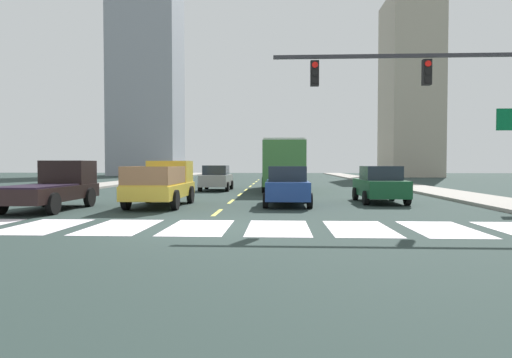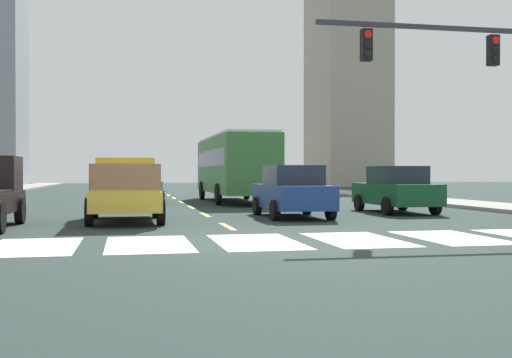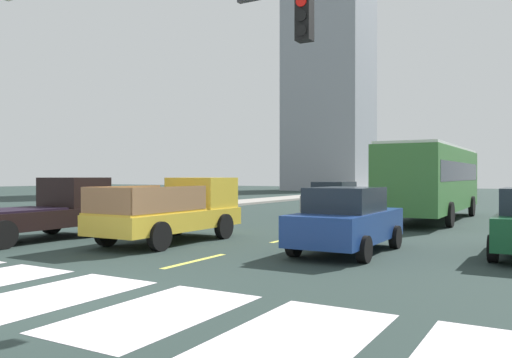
% 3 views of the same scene
% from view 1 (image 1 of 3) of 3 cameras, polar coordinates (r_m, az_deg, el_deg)
% --- Properties ---
extents(ground_plane, '(160.00, 160.00, 0.00)m').
position_cam_1_polar(ground_plane, '(13.12, -7.25, -6.07)').
color(ground_plane, '#24332F').
extents(sidewalk_right, '(3.03, 110.00, 0.15)m').
position_cam_1_polar(sidewalk_right, '(32.41, 20.76, -1.30)').
color(sidewalk_right, gray).
rests_on(sidewalk_right, ground).
extents(sidewalk_left, '(3.03, 110.00, 0.15)m').
position_cam_1_polar(sidewalk_left, '(34.09, -22.42, -1.17)').
color(sidewalk_left, gray).
rests_on(sidewalk_left, ground).
extents(crosswalk_stripe_2, '(1.74, 3.29, 0.01)m').
position_cam_1_polar(crosswalk_stripe_2, '(14.61, -25.20, -5.40)').
color(crosswalk_stripe_2, silver).
rests_on(crosswalk_stripe_2, ground).
extents(crosswalk_stripe_3, '(1.74, 3.29, 0.01)m').
position_cam_1_polar(crosswalk_stripe_3, '(13.70, -16.72, -5.78)').
color(crosswalk_stripe_3, silver).
rests_on(crosswalk_stripe_3, ground).
extents(crosswalk_stripe_4, '(1.74, 3.29, 0.01)m').
position_cam_1_polar(crosswalk_stripe_4, '(13.12, -7.25, -6.05)').
color(crosswalk_stripe_4, silver).
rests_on(crosswalk_stripe_4, ground).
extents(crosswalk_stripe_5, '(1.74, 3.29, 0.01)m').
position_cam_1_polar(crosswalk_stripe_5, '(12.92, 2.80, -6.16)').
color(crosswalk_stripe_5, silver).
rests_on(crosswalk_stripe_5, ground).
extents(crosswalk_stripe_6, '(1.74, 3.29, 0.01)m').
position_cam_1_polar(crosswalk_stripe_6, '(13.11, 12.85, -6.08)').
color(crosswalk_stripe_6, silver).
rests_on(crosswalk_stripe_6, ground).
extents(crosswalk_stripe_7, '(1.74, 3.29, 0.01)m').
position_cam_1_polar(crosswalk_stripe_7, '(13.69, 22.33, -5.84)').
color(crosswalk_stripe_7, silver).
rests_on(crosswalk_stripe_7, ground).
extents(lane_dash_0, '(0.16, 2.40, 0.01)m').
position_cam_1_polar(lane_dash_0, '(17.04, -4.89, -4.21)').
color(lane_dash_0, '#D9D14D').
rests_on(lane_dash_0, ground).
extents(lane_dash_1, '(0.16, 2.40, 0.01)m').
position_cam_1_polar(lane_dash_1, '(21.98, -3.14, -2.83)').
color(lane_dash_1, '#D9D14D').
rests_on(lane_dash_1, ground).
extents(lane_dash_2, '(0.16, 2.40, 0.01)m').
position_cam_1_polar(lane_dash_2, '(26.95, -2.03, -1.96)').
color(lane_dash_2, '#D9D14D').
rests_on(lane_dash_2, ground).
extents(lane_dash_3, '(0.16, 2.40, 0.01)m').
position_cam_1_polar(lane_dash_3, '(31.92, -1.27, -1.36)').
color(lane_dash_3, '#D9D14D').
rests_on(lane_dash_3, ground).
extents(lane_dash_4, '(0.16, 2.40, 0.01)m').
position_cam_1_polar(lane_dash_4, '(36.90, -0.72, -0.92)').
color(lane_dash_4, '#D9D14D').
rests_on(lane_dash_4, ground).
extents(lane_dash_5, '(0.16, 2.40, 0.01)m').
position_cam_1_polar(lane_dash_5, '(41.89, -0.29, -0.58)').
color(lane_dash_5, '#D9D14D').
rests_on(lane_dash_5, ground).
extents(lane_dash_6, '(0.16, 2.40, 0.01)m').
position_cam_1_polar(lane_dash_6, '(46.88, 0.04, -0.32)').
color(lane_dash_6, '#D9D14D').
rests_on(lane_dash_6, ground).
extents(lane_dash_7, '(0.16, 2.40, 0.01)m').
position_cam_1_polar(lane_dash_7, '(51.87, 0.31, -0.11)').
color(lane_dash_7, '#D9D14D').
rests_on(lane_dash_7, ground).
extents(pickup_stakebed, '(2.18, 5.20, 1.96)m').
position_cam_1_polar(pickup_stakebed, '(20.23, -11.57, -0.63)').
color(pickup_stakebed, gold).
rests_on(pickup_stakebed, ground).
extents(pickup_dark, '(2.18, 5.20, 1.96)m').
position_cam_1_polar(pickup_dark, '(19.94, -23.99, -0.83)').
color(pickup_dark, black).
rests_on(pickup_dark, ground).
extents(city_bus, '(2.72, 10.80, 3.32)m').
position_cam_1_polar(city_bus, '(31.13, 3.46, 2.15)').
color(city_bus, '#3A7538').
rests_on(city_bus, ground).
extents(sedan_far, '(2.02, 4.40, 1.72)m').
position_cam_1_polar(sedan_far, '(31.24, -5.01, 0.14)').
color(sedan_far, '#959394').
rests_on(sedan_far, ground).
extents(sedan_mid, '(2.02, 4.40, 1.72)m').
position_cam_1_polar(sedan_mid, '(22.01, 15.31, -0.66)').
color(sedan_mid, '#134B28').
rests_on(sedan_mid, ground).
extents(sedan_near_left, '(2.02, 4.40, 1.72)m').
position_cam_1_polar(sedan_near_left, '(19.88, 3.92, -0.86)').
color(sedan_near_left, navy).
rests_on(sedan_near_left, ground).
extents(traffic_signal_gantry, '(9.33, 0.27, 6.00)m').
position_cam_1_polar(traffic_signal_gantry, '(16.68, 24.50, 10.00)').
color(traffic_signal_gantry, '#2D2D33').
rests_on(traffic_signal_gantry, ground).
extents(tower_tall_centre, '(10.47, 9.14, 36.23)m').
position_cam_1_polar(tower_tall_centre, '(77.29, -13.60, 14.01)').
color(tower_tall_centre, gray).
rests_on(tower_tall_centre, ground).
extents(block_mid_left, '(7.01, 10.11, 25.59)m').
position_cam_1_polar(block_mid_left, '(70.45, 18.80, 10.76)').
color(block_mid_left, '#A49B89').
rests_on(block_mid_left, ground).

